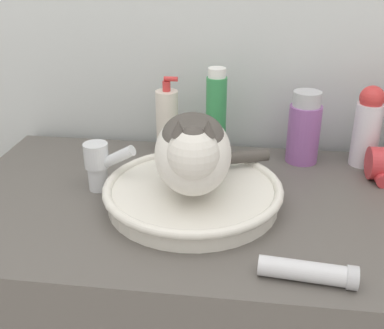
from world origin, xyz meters
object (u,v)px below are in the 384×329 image
Objects in this scene: faucet at (100,163)px; soap_pump_bottle at (167,122)px; mouthwash_bottle at (304,129)px; lotion_bottle_white at (367,126)px; cream_tube at (309,272)px; shampoo_bottle_tall at (216,115)px; cat at (194,149)px.

soap_pump_bottle is (0.11, 0.22, 0.02)m from faucet.
mouthwash_bottle is at bearing 36.01° from faucet.
lotion_bottle_white is 0.49m from soap_pump_bottle.
mouthwash_bottle is 1.11× the size of cream_tube.
shampoo_bottle_tall is (-0.22, 0.00, 0.03)m from mouthwash_bottle.
faucet is 0.67× the size of mouthwash_bottle.
cat reaches higher than mouthwash_bottle.
faucet is 0.50m from mouthwash_bottle.
shampoo_bottle_tall reaches higher than faucet.
lotion_bottle_white is 0.52m from cream_tube.
faucet is 0.75× the size of cream_tube.
faucet is at bearing -154.50° from mouthwash_bottle.
mouthwash_bottle is (0.45, 0.22, 0.02)m from faucet.
soap_pump_bottle is at bearing 180.00° from lotion_bottle_white.
mouthwash_bottle is at bearing 130.19° from cat.
soap_pump_bottle is 0.58m from cream_tube.
lotion_bottle_white is at bearing 0.00° from mouthwash_bottle.
cream_tube is (0.22, -0.21, -0.12)m from cat.
cat is 0.33m from cream_tube.
mouthwash_bottle is at bearing 87.36° from cream_tube.
cat reaches higher than soap_pump_bottle.
cream_tube is at bearing -56.34° from soap_pump_bottle.
cat is 1.51× the size of lotion_bottle_white.
cream_tube is at bearing 37.65° from cat.
shampoo_bottle_tall is (-0.37, 0.00, 0.01)m from lotion_bottle_white.
soap_pump_bottle is 0.89× the size of shampoo_bottle_tall.
faucet is 0.24m from soap_pump_bottle.
cat is 0.47m from lotion_bottle_white.
cat is 0.23m from faucet.
cream_tube is at bearing -21.00° from faucet.
cat is at bearing -145.61° from lotion_bottle_white.
lotion_bottle_white is 0.87× the size of shampoo_bottle_tall.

